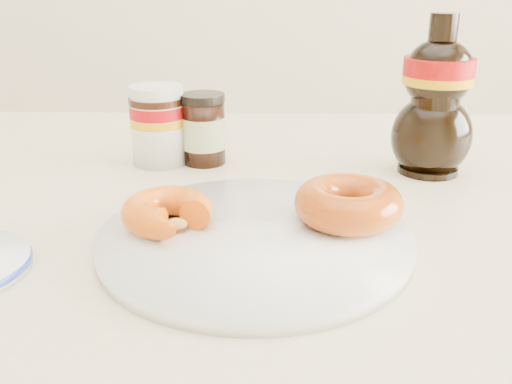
{
  "coord_description": "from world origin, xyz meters",
  "views": [
    {
      "loc": [
        0.03,
        -0.47,
        0.99
      ],
      "look_at": [
        0.01,
        0.06,
        0.79
      ],
      "focal_mm": 40.0,
      "sensor_mm": 36.0,
      "label": 1
    }
  ],
  "objects_px": {
    "plate": "(255,238)",
    "syrup_bottle": "(436,96)",
    "donut_bitten": "(167,212)",
    "dining_table": "(247,275)",
    "donut_whole": "(348,203)",
    "dark_jar": "(204,130)",
    "nutella_jar": "(158,122)"
  },
  "relations": [
    {
      "from": "donut_bitten",
      "to": "nutella_jar",
      "type": "relative_size",
      "value": 0.83
    },
    {
      "from": "donut_bitten",
      "to": "syrup_bottle",
      "type": "height_order",
      "value": "syrup_bottle"
    },
    {
      "from": "plate",
      "to": "syrup_bottle",
      "type": "height_order",
      "value": "syrup_bottle"
    },
    {
      "from": "donut_whole",
      "to": "dark_jar",
      "type": "bearing_deg",
      "value": 126.42
    },
    {
      "from": "dark_jar",
      "to": "nutella_jar",
      "type": "bearing_deg",
      "value": -178.61
    },
    {
      "from": "donut_bitten",
      "to": "donut_whole",
      "type": "bearing_deg",
      "value": 17.09
    },
    {
      "from": "plate",
      "to": "syrup_bottle",
      "type": "xyz_separation_m",
      "value": [
        0.22,
        0.22,
        0.09
      ]
    },
    {
      "from": "donut_bitten",
      "to": "nutella_jar",
      "type": "bearing_deg",
      "value": 113.39
    },
    {
      "from": "plate",
      "to": "donut_whole",
      "type": "xyz_separation_m",
      "value": [
        0.09,
        0.03,
        0.03
      ]
    },
    {
      "from": "donut_bitten",
      "to": "syrup_bottle",
      "type": "relative_size",
      "value": 0.44
    },
    {
      "from": "donut_bitten",
      "to": "dark_jar",
      "type": "bearing_deg",
      "value": 99.32
    },
    {
      "from": "nutella_jar",
      "to": "dark_jar",
      "type": "xyz_separation_m",
      "value": [
        0.06,
        0.0,
        -0.01
      ]
    },
    {
      "from": "syrup_bottle",
      "to": "dark_jar",
      "type": "relative_size",
      "value": 2.1
    },
    {
      "from": "nutella_jar",
      "to": "dark_jar",
      "type": "height_order",
      "value": "nutella_jar"
    },
    {
      "from": "plate",
      "to": "donut_bitten",
      "type": "distance_m",
      "value": 0.09
    },
    {
      "from": "dining_table",
      "to": "syrup_bottle",
      "type": "bearing_deg",
      "value": 29.11
    },
    {
      "from": "syrup_bottle",
      "to": "dark_jar",
      "type": "bearing_deg",
      "value": 173.8
    },
    {
      "from": "plate",
      "to": "syrup_bottle",
      "type": "relative_size",
      "value": 1.49
    },
    {
      "from": "dining_table",
      "to": "plate",
      "type": "height_order",
      "value": "plate"
    },
    {
      "from": "dining_table",
      "to": "syrup_bottle",
      "type": "distance_m",
      "value": 0.32
    },
    {
      "from": "nutella_jar",
      "to": "syrup_bottle",
      "type": "bearing_deg",
      "value": -4.93
    },
    {
      "from": "nutella_jar",
      "to": "plate",
      "type": "bearing_deg",
      "value": -61.62
    },
    {
      "from": "syrup_bottle",
      "to": "dark_jar",
      "type": "xyz_separation_m",
      "value": [
        -0.29,
        0.03,
        -0.05
      ]
    },
    {
      "from": "plate",
      "to": "donut_whole",
      "type": "bearing_deg",
      "value": 16.9
    },
    {
      "from": "dining_table",
      "to": "dark_jar",
      "type": "distance_m",
      "value": 0.21
    },
    {
      "from": "dining_table",
      "to": "donut_whole",
      "type": "xyz_separation_m",
      "value": [
        0.1,
        -0.06,
        0.12
      ]
    },
    {
      "from": "donut_whole",
      "to": "dark_jar",
      "type": "xyz_separation_m",
      "value": [
        -0.16,
        0.22,
        0.01
      ]
    },
    {
      "from": "donut_whole",
      "to": "syrup_bottle",
      "type": "height_order",
      "value": "syrup_bottle"
    },
    {
      "from": "nutella_jar",
      "to": "syrup_bottle",
      "type": "distance_m",
      "value": 0.36
    },
    {
      "from": "dining_table",
      "to": "nutella_jar",
      "type": "relative_size",
      "value": 13.46
    },
    {
      "from": "donut_bitten",
      "to": "nutella_jar",
      "type": "height_order",
      "value": "nutella_jar"
    },
    {
      "from": "dining_table",
      "to": "donut_whole",
      "type": "bearing_deg",
      "value": -32.05
    }
  ]
}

